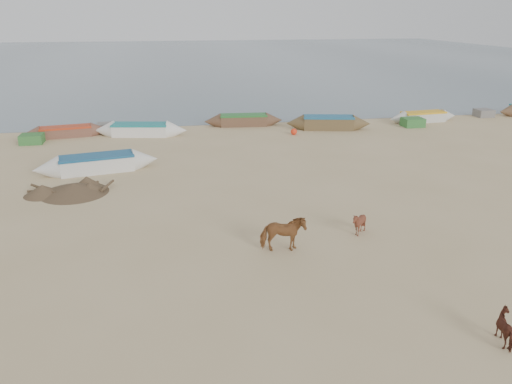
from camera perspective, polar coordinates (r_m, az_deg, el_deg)
ground at (r=17.48m, az=2.43°, el=-7.48°), size 140.00×140.00×0.00m
sea at (r=97.51m, az=-8.77°, el=14.92°), size 160.00×160.00×0.00m
cow_adult at (r=17.65m, az=3.08°, el=-4.79°), size 1.65×0.88×1.34m
calf_front at (r=19.39m, az=11.69°, el=-3.51°), size 0.88×0.79×0.94m
calf_right at (r=14.69m, az=26.95°, el=-13.75°), size 0.88×0.97×0.84m
near_canoe at (r=27.87m, az=-17.70°, el=3.13°), size 6.57×2.50×0.90m
debris_pile at (r=24.92m, az=-20.07°, el=0.41°), size 3.43×3.43×0.48m
waterline_canoes at (r=36.47m, az=-4.97°, el=7.77°), size 57.24×4.56×0.97m
beach_clutter at (r=36.59m, az=2.33°, el=7.65°), size 43.00×4.42×0.64m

